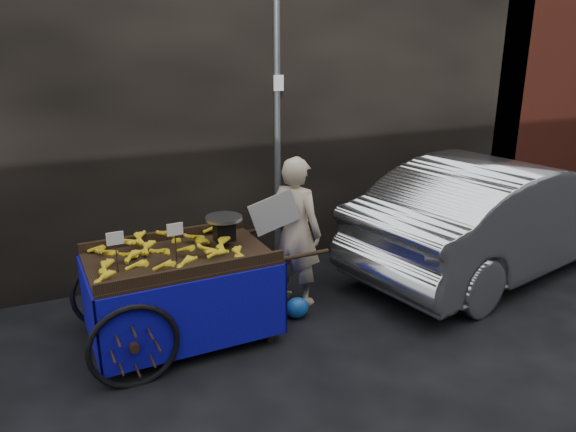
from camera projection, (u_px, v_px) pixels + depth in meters
name	position (u px, v px, depth m)	size (l,w,h in m)	color
ground	(299.00, 320.00, 6.06)	(80.00, 80.00, 0.00)	black
building_wall	(246.00, 67.00, 7.68)	(13.50, 2.00, 5.00)	black
street_pole	(277.00, 116.00, 6.67)	(0.12, 0.10, 4.00)	slate
banana_cart	(174.00, 266.00, 5.44)	(2.45, 1.26, 1.31)	black
vendor	(296.00, 231.00, 6.24)	(0.94, 0.74, 1.71)	beige
plastic_bag	(297.00, 308.00, 6.09)	(0.26, 0.21, 0.23)	#1651AB
parked_car	(502.00, 214.00, 7.22)	(1.56, 4.48, 1.48)	silver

